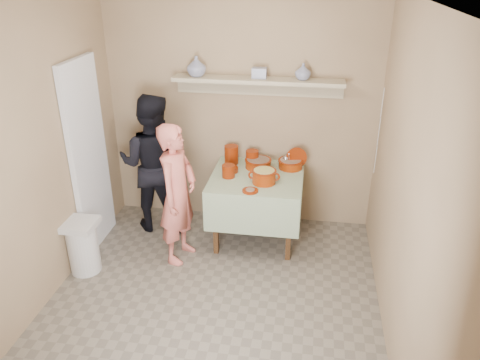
% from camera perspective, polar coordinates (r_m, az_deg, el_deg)
% --- Properties ---
extents(ground, '(3.50, 3.50, 0.00)m').
position_cam_1_polar(ground, '(4.35, -3.62, -15.53)').
color(ground, '#6C6255').
rests_on(ground, ground).
extents(tile_panel, '(0.06, 0.70, 2.00)m').
position_cam_1_polar(tile_panel, '(5.06, -17.95, 2.69)').
color(tile_panel, silver).
rests_on(tile_panel, ground).
extents(plate_stack_a, '(0.16, 0.16, 0.21)m').
position_cam_1_polar(plate_stack_a, '(5.23, -1.06, 3.11)').
color(plate_stack_a, '#671B07').
rests_on(plate_stack_a, serving_table).
extents(plate_stack_b, '(0.14, 0.14, 0.17)m').
position_cam_1_polar(plate_stack_b, '(5.20, 1.49, 2.72)').
color(plate_stack_b, '#671B07').
rests_on(plate_stack_b, serving_table).
extents(bowl_stack, '(0.14, 0.14, 0.14)m').
position_cam_1_polar(bowl_stack, '(4.91, -1.42, 1.09)').
color(bowl_stack, '#671B07').
rests_on(bowl_stack, serving_table).
extents(empty_bowl, '(0.17, 0.17, 0.05)m').
position_cam_1_polar(empty_bowl, '(5.05, -1.17, 1.29)').
color(empty_bowl, '#671B07').
rests_on(empty_bowl, serving_table).
extents(propped_lid, '(0.23, 0.09, 0.23)m').
position_cam_1_polar(propped_lid, '(5.15, 6.89, 2.72)').
color(propped_lid, '#671B07').
rests_on(propped_lid, serving_table).
extents(vase_right, '(0.19, 0.19, 0.17)m').
position_cam_1_polar(vase_right, '(4.94, 7.69, 12.97)').
color(vase_right, navy).
rests_on(vase_right, wall_shelf).
extents(vase_left, '(0.24, 0.24, 0.21)m').
position_cam_1_polar(vase_left, '(5.07, -5.33, 13.64)').
color(vase_left, navy).
rests_on(vase_left, wall_shelf).
extents(ceramic_box, '(0.15, 0.11, 0.11)m').
position_cam_1_polar(ceramic_box, '(4.98, 2.39, 12.91)').
color(ceramic_box, navy).
rests_on(ceramic_box, wall_shelf).
extents(person_cook, '(0.45, 0.59, 1.46)m').
position_cam_1_polar(person_cook, '(4.68, -7.60, -1.73)').
color(person_cook, '#D2665B').
rests_on(person_cook, ground).
extents(person_helper, '(0.79, 0.63, 1.58)m').
position_cam_1_polar(person_helper, '(5.28, -10.57, 1.99)').
color(person_helper, black).
rests_on(person_helper, ground).
extents(room_shell, '(3.04, 3.54, 2.62)m').
position_cam_1_polar(room_shell, '(3.52, -4.34, 4.72)').
color(room_shell, '#997E5E').
rests_on(room_shell, ground).
extents(serving_table, '(0.97, 0.97, 0.76)m').
position_cam_1_polar(serving_table, '(5.02, 2.07, -0.69)').
color(serving_table, '#4C2D16').
rests_on(serving_table, ground).
extents(cazuela_meat_a, '(0.30, 0.30, 0.10)m').
position_cam_1_polar(cazuela_meat_a, '(5.14, 2.23, 2.13)').
color(cazuela_meat_a, '#721B01').
rests_on(cazuela_meat_a, serving_table).
extents(cazuela_meat_b, '(0.28, 0.28, 0.10)m').
position_cam_1_polar(cazuela_meat_b, '(5.16, 6.18, 2.06)').
color(cazuela_meat_b, '#721B01').
rests_on(cazuela_meat_b, serving_table).
extents(ladle, '(0.08, 0.26, 0.19)m').
position_cam_1_polar(ladle, '(5.14, 5.64, 2.63)').
color(ladle, silver).
rests_on(ladle, cazuela_meat_b).
extents(cazuela_rice, '(0.33, 0.25, 0.14)m').
position_cam_1_polar(cazuela_rice, '(4.78, 2.95, 0.57)').
color(cazuela_rice, '#721B01').
rests_on(cazuela_rice, serving_table).
extents(front_plate, '(0.16, 0.16, 0.03)m').
position_cam_1_polar(front_plate, '(4.62, 1.25, -1.30)').
color(front_plate, '#671B07').
rests_on(front_plate, serving_table).
extents(wall_shelf, '(1.80, 0.25, 0.21)m').
position_cam_1_polar(wall_shelf, '(5.03, 2.21, 11.85)').
color(wall_shelf, tan).
rests_on(wall_shelf, room_shell).
extents(trash_bin, '(0.32, 0.32, 0.56)m').
position_cam_1_polar(trash_bin, '(4.91, -18.60, -7.63)').
color(trash_bin, silver).
rests_on(trash_bin, ground).
extents(electrical_cord, '(0.01, 0.05, 0.90)m').
position_cam_1_polar(electrical_cord, '(5.00, 16.57, 5.65)').
color(electrical_cord, silver).
rests_on(electrical_cord, wall_shelf).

